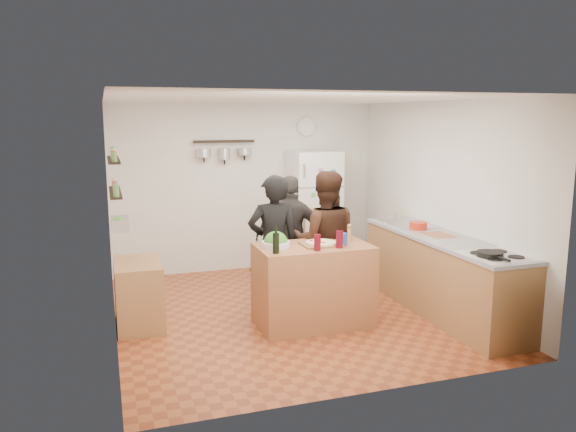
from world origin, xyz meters
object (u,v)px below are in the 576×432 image
object	(u,v)px
salad_bowl	(276,244)
prep_island	(313,285)
wall_clock	(306,127)
wine_bottle	(276,243)
person_back	(291,237)
skillet	(490,254)
counter_run	(441,275)
side_table	(139,294)
person_left	(273,245)
fridge	(313,211)
red_bowl	(418,226)
salt_canister	(343,239)
pepper_mill	(349,235)
person_center	(325,241)

from	to	relation	value
salad_bowl	prep_island	bearing A→B (deg)	-6.79
prep_island	wall_clock	distance (m)	3.16
wine_bottle	person_back	xyz separation A→B (m)	(0.58, 1.22, -0.23)
person_back	skillet	distance (m)	2.50
counter_run	side_table	distance (m)	3.50
prep_island	person_left	size ratio (longest dim) A/B	0.76
salad_bowl	wall_clock	xyz separation A→B (m)	(1.26, 2.48, 1.21)
counter_run	fridge	size ratio (longest dim) A/B	1.46
wall_clock	wine_bottle	bearing A→B (deg)	-115.89
wall_clock	salad_bowl	bearing A→B (deg)	-116.83
wine_bottle	wall_clock	xyz separation A→B (m)	(1.34, 2.75, 1.14)
counter_run	red_bowl	world-z (taller)	red_bowl
prep_island	side_table	size ratio (longest dim) A/B	1.56
salt_canister	skillet	bearing A→B (deg)	-38.48
salt_canister	fridge	size ratio (longest dim) A/B	0.08
salad_bowl	wine_bottle	distance (m)	0.29
person_left	counter_run	size ratio (longest dim) A/B	0.63
pepper_mill	side_table	bearing A→B (deg)	167.30
person_center	red_bowl	size ratio (longest dim) A/B	7.60
fridge	wall_clock	world-z (taller)	wall_clock
person_left	side_table	bearing A→B (deg)	1.51
person_back	red_bowl	distance (m)	1.59
salad_bowl	side_table	bearing A→B (deg)	160.10
person_left	red_bowl	bearing A→B (deg)	-178.91
person_left	salt_canister	bearing A→B (deg)	139.82
salad_bowl	person_back	xyz separation A→B (m)	(0.50, 0.95, -0.15)
side_table	pepper_mill	bearing A→B (deg)	-12.70
red_bowl	side_table	xyz separation A→B (m)	(-3.39, 0.19, -0.60)
skillet	prep_island	bearing A→B (deg)	144.43
prep_island	fridge	world-z (taller)	fridge
salad_bowl	person_center	bearing A→B (deg)	28.48
person_left	prep_island	bearing A→B (deg)	127.30
person_center	salad_bowl	bearing A→B (deg)	47.37
fridge	wine_bottle	bearing A→B (deg)	-118.87
salad_bowl	counter_run	size ratio (longest dim) A/B	0.12
wine_bottle	salt_canister	bearing A→B (deg)	7.13
person_left	person_center	distance (m)	0.63
person_center	person_left	bearing A→B (deg)	15.17
red_bowl	fridge	world-z (taller)	fridge
red_bowl	fridge	distance (m)	1.96
prep_island	wine_bottle	world-z (taller)	wine_bottle
pepper_mill	person_center	xyz separation A→B (m)	(-0.14, 0.40, -0.15)
wine_bottle	person_left	size ratio (longest dim) A/B	0.13
fridge	wall_clock	size ratio (longest dim) A/B	6.00
person_back	red_bowl	xyz separation A→B (m)	(1.46, -0.63, 0.18)
person_center	person_back	distance (m)	0.60
red_bowl	salt_canister	bearing A→B (deg)	-158.12
salt_canister	prep_island	bearing A→B (deg)	158.20
pepper_mill	fridge	size ratio (longest dim) A/B	0.09
pepper_mill	wall_clock	world-z (taller)	wall_clock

